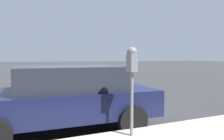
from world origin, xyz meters
TOP-DOWN VIEW (x-y plane):
  - ground_plane at (0.00, 0.00)m, footprint 220.00×220.00m
  - parking_meter at (-2.56, -0.26)m, footprint 0.21×0.19m
  - car_navy at (-1.10, 0.69)m, footprint 2.26×4.30m

SIDE VIEW (x-z plane):
  - ground_plane at x=0.00m, z-range 0.00..0.00m
  - car_navy at x=-1.10m, z-range 0.04..1.49m
  - parking_meter at x=-2.56m, z-range 0.62..2.29m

